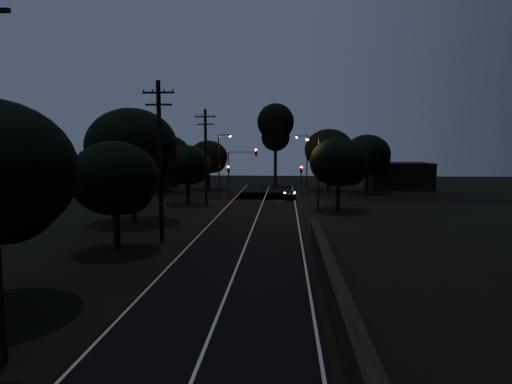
{
  "coord_description": "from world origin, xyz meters",
  "views": [
    {
      "loc": [
        2.6,
        -13.88,
        6.66
      ],
      "look_at": [
        0.0,
        24.0,
        2.5
      ],
      "focal_mm": 30.0,
      "sensor_mm": 36.0,
      "label": 1
    }
  ],
  "objects": [
    {
      "name": "signal_mast",
      "position": [
        -2.91,
        39.99,
        4.34
      ],
      "size": [
        3.7,
        0.35,
        6.25
      ],
      "color": "black",
      "rests_on": "ground"
    },
    {
      "name": "utility_pole_mid",
      "position": [
        -6.0,
        15.0,
        5.74
      ],
      "size": [
        2.2,
        0.3,
        11.0
      ],
      "color": "black",
      "rests_on": "ground"
    },
    {
      "name": "tall_pine",
      "position": [
        1.0,
        55.0,
        9.57
      ],
      "size": [
        5.85,
        5.85,
        13.29
      ],
      "color": "black",
      "rests_on": "ground"
    },
    {
      "name": "building_right",
      "position": [
        20.0,
        53.0,
        2.0
      ],
      "size": [
        9.0,
        7.0,
        4.0
      ],
      "primitive_type": "cube",
      "color": "black",
      "rests_on": "ground"
    },
    {
      "name": "tree_far_nw",
      "position": [
        -8.79,
        49.88,
        4.78
      ],
      "size": [
        5.83,
        5.83,
        7.38
      ],
      "color": "black",
      "rests_on": "ground"
    },
    {
      "name": "streetlight_b",
      "position": [
        5.31,
        44.0,
        4.64
      ],
      "size": [
        1.66,
        0.26,
        8.0
      ],
      "color": "black",
      "rests_on": "ground"
    },
    {
      "name": "building_left",
      "position": [
        -20.0,
        52.0,
        2.2
      ],
      "size": [
        10.0,
        8.0,
        4.4
      ],
      "primitive_type": "cube",
      "color": "black",
      "rests_on": "ground"
    },
    {
      "name": "streetlight_c",
      "position": [
        5.83,
        30.0,
        4.35
      ],
      "size": [
        1.46,
        0.26,
        7.5
      ],
      "color": "black",
      "rests_on": "ground"
    },
    {
      "name": "road_surface",
      "position": [
        0.0,
        31.12,
        0.01
      ],
      "size": [
        60.0,
        70.0,
        0.03
      ],
      "color": "black",
      "rests_on": "ground"
    },
    {
      "name": "tree_right_a",
      "position": [
        8.21,
        29.88,
        4.84
      ],
      "size": [
        5.88,
        5.88,
        7.47
      ],
      "color": "black",
      "rests_on": "ground"
    },
    {
      "name": "tree_far_w",
      "position": [
        -13.78,
        45.87,
        5.22
      ],
      "size": [
        6.31,
        6.31,
        8.04
      ],
      "color": "black",
      "rests_on": "ground"
    },
    {
      "name": "signal_left",
      "position": [
        -4.6,
        39.99,
        2.84
      ],
      "size": [
        0.28,
        0.35,
        4.1
      ],
      "color": "black",
      "rests_on": "ground"
    },
    {
      "name": "ground",
      "position": [
        0.0,
        0.0,
        0.0
      ],
      "size": [
        160.0,
        160.0,
        0.0
      ],
      "primitive_type": "plane",
      "color": "black"
    },
    {
      "name": "car",
      "position": [
        3.2,
        39.25,
        0.55
      ],
      "size": [
        1.3,
        3.24,
        1.1
      ],
      "primitive_type": "imported",
      "rotation": [
        0.0,
        0.0,
        3.14
      ],
      "color": "black",
      "rests_on": "ground"
    },
    {
      "name": "tree_left_c",
      "position": [
        -10.23,
        21.84,
        6.34
      ],
      "size": [
        7.76,
        7.76,
        9.81
      ],
      "color": "black",
      "rests_on": "ground"
    },
    {
      "name": "tree_far_e",
      "position": [
        14.23,
        46.87,
        5.28
      ],
      "size": [
        6.42,
        6.42,
        8.15
      ],
      "color": "black",
      "rests_on": "ground"
    },
    {
      "name": "retaining_wall",
      "position": [
        7.74,
        3.0,
        0.62
      ],
      "size": [
        6.93,
        26.0,
        1.6
      ],
      "color": "black",
      "rests_on": "ground"
    },
    {
      "name": "utility_pole_far",
      "position": [
        -6.0,
        32.0,
        5.48
      ],
      "size": [
        2.2,
        0.3,
        10.5
      ],
      "color": "black",
      "rests_on": "ground"
    },
    {
      "name": "signal_right",
      "position": [
        4.6,
        39.99,
        2.84
      ],
      "size": [
        0.28,
        0.35,
        4.1
      ],
      "color": "black",
      "rests_on": "ground"
    },
    {
      "name": "tree_left_d",
      "position": [
        -8.31,
        33.89,
        4.32
      ],
      "size": [
        5.26,
        5.26,
        6.67
      ],
      "color": "black",
      "rests_on": "ground"
    },
    {
      "name": "tree_far_ne",
      "position": [
        9.25,
        49.86,
        5.86
      ],
      "size": [
        7.15,
        7.15,
        9.05
      ],
      "color": "black",
      "rests_on": "ground"
    },
    {
      "name": "streetlight_a",
      "position": [
        -5.31,
        38.0,
        4.64
      ],
      "size": [
        1.66,
        0.26,
        8.0
      ],
      "color": "black",
      "rests_on": "ground"
    },
    {
      "name": "tree_left_b",
      "position": [
        -7.81,
        11.89,
        4.5
      ],
      "size": [
        5.46,
        5.46,
        6.94
      ],
      "color": "black",
      "rests_on": "ground"
    }
  ]
}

